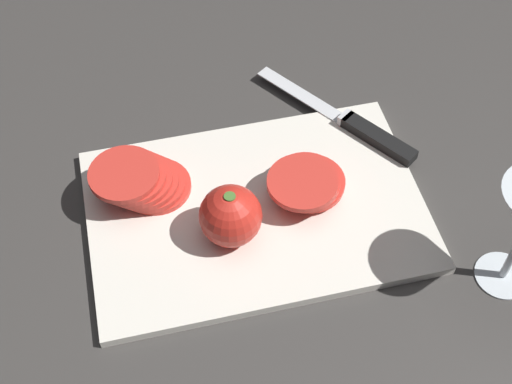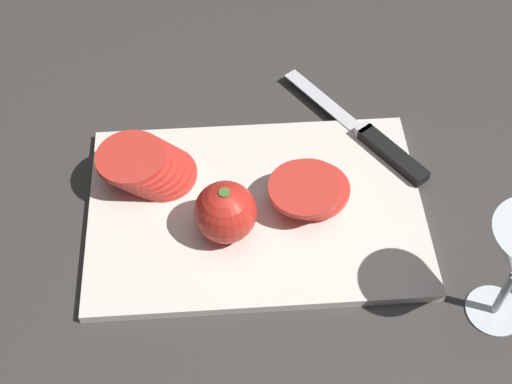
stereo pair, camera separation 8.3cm
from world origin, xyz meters
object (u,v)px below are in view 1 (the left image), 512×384
(tomato_slice_stack_near, at_px, (307,182))
(tomato_slice_stack_far, at_px, (141,180))
(whole_tomato, at_px, (231,216))
(knife, at_px, (365,131))

(tomato_slice_stack_near, relative_size, tomato_slice_stack_far, 0.88)
(whole_tomato, bearing_deg, knife, -150.41)
(whole_tomato, distance_m, tomato_slice_stack_near, 0.11)
(whole_tomato, height_order, tomato_slice_stack_near, whole_tomato)
(knife, relative_size, tomato_slice_stack_far, 1.84)
(knife, bearing_deg, tomato_slice_stack_near, 91.59)
(whole_tomato, bearing_deg, tomato_slice_stack_far, -42.80)
(tomato_slice_stack_near, bearing_deg, knife, -143.38)
(knife, height_order, tomato_slice_stack_far, tomato_slice_stack_far)
(knife, distance_m, tomato_slice_stack_far, 0.29)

